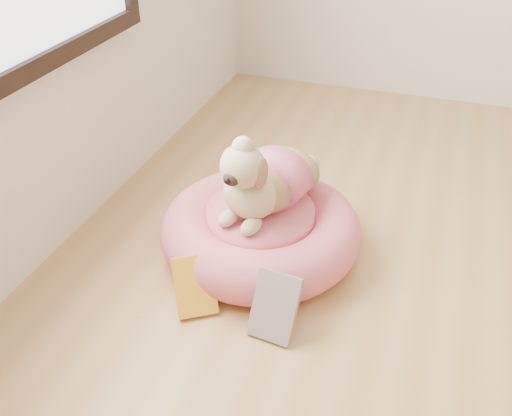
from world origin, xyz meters
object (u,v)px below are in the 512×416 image
(dog, at_px, (265,166))
(book_yellow, at_px, (195,286))
(pet_bed, at_px, (261,230))
(book_white, at_px, (275,307))

(dog, bearing_deg, book_yellow, -93.29)
(dog, xyz_separation_m, book_yellow, (-0.11, -0.36, -0.26))
(pet_bed, height_order, dog, dog)
(dog, bearing_deg, pet_bed, -112.32)
(dog, xyz_separation_m, book_white, (0.16, -0.37, -0.25))
(dog, bearing_deg, book_white, -53.13)
(book_yellow, distance_m, book_white, 0.27)
(dog, relative_size, book_yellow, 2.35)
(dog, distance_m, book_yellow, 0.46)
(pet_bed, height_order, book_yellow, pet_bed)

